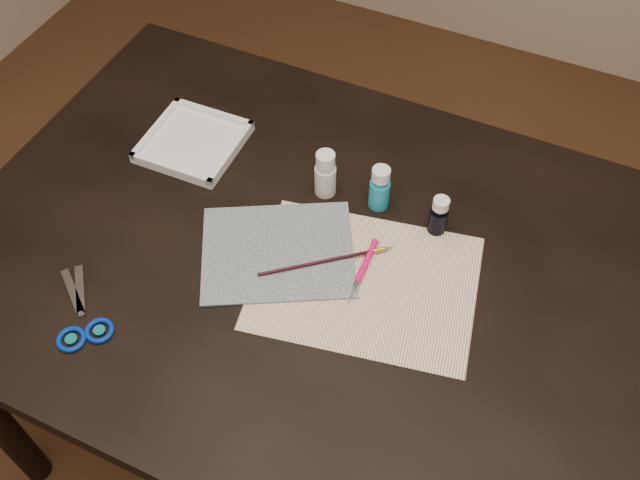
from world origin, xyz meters
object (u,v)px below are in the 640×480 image
at_px(canvas, 278,252).
at_px(paper, 365,282).
at_px(palette_tray, 193,142).
at_px(paint_bottle_navy, 439,215).
at_px(paint_bottle_cyan, 380,188).
at_px(scissors, 75,308).
at_px(paint_bottle_white, 325,173).

bearing_deg(canvas, paper, 2.03).
height_order(canvas, palette_tray, palette_tray).
bearing_deg(paint_bottle_navy, canvas, -144.76).
relative_size(canvas, palette_tray, 1.46).
relative_size(paper, palette_tray, 2.08).
height_order(paint_bottle_cyan, paint_bottle_navy, paint_bottle_cyan).
height_order(paper, scissors, scissors).
relative_size(paint_bottle_cyan, paint_bottle_navy, 1.14).
bearing_deg(paint_bottle_cyan, canvas, -123.57).
height_order(paint_bottle_cyan, palette_tray, paint_bottle_cyan).
distance_m(canvas, paint_bottle_white, 0.17).
relative_size(paper, canvas, 1.42).
bearing_deg(paint_bottle_navy, scissors, -139.80).
relative_size(paper, paint_bottle_white, 3.84).
height_order(paint_bottle_navy, palette_tray, paint_bottle_navy).
distance_m(paper, paint_bottle_white, 0.22).
height_order(paper, palette_tray, palette_tray).
xyz_separation_m(paint_bottle_white, paint_bottle_cyan, (0.10, 0.01, -0.00)).
bearing_deg(canvas, paint_bottle_white, 84.64).
bearing_deg(paint_bottle_white, scissors, -122.98).
relative_size(paint_bottle_white, paint_bottle_navy, 1.21).
xyz_separation_m(paper, scissors, (-0.42, -0.25, 0.00)).
height_order(paper, paint_bottle_navy, paint_bottle_navy).
height_order(paint_bottle_cyan, scissors, paint_bottle_cyan).
relative_size(paper, paint_bottle_navy, 4.64).
height_order(canvas, paint_bottle_cyan, paint_bottle_cyan).
bearing_deg(palette_tray, scissors, -87.18).
height_order(canvas, paint_bottle_navy, paint_bottle_navy).
bearing_deg(palette_tray, paint_bottle_white, -0.19).
relative_size(scissors, palette_tray, 1.03).
relative_size(paint_bottle_cyan, palette_tray, 0.51).
bearing_deg(palette_tray, paint_bottle_cyan, 1.59).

